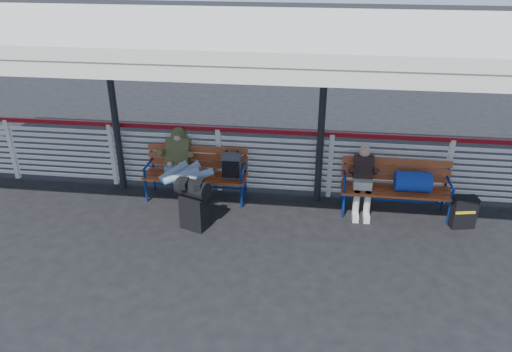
# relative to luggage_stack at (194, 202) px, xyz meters

# --- Properties ---
(ground) EXTENTS (60.00, 60.00, 0.00)m
(ground) POSITION_rel_luggage_stack_xyz_m (0.15, -0.54, -0.47)
(ground) COLOR black
(ground) RESTS_ON ground
(fence) EXTENTS (12.08, 0.08, 1.24)m
(fence) POSITION_rel_luggage_stack_xyz_m (0.15, 1.36, 0.19)
(fence) COLOR silver
(fence) RESTS_ON ground
(canopy) EXTENTS (12.60, 3.60, 3.16)m
(canopy) POSITION_rel_luggage_stack_xyz_m (0.15, 0.33, 2.57)
(canopy) COLOR silver
(canopy) RESTS_ON ground
(luggage_stack) EXTENTS (0.59, 0.45, 0.86)m
(luggage_stack) POSITION_rel_luggage_stack_xyz_m (0.00, 0.00, 0.00)
(luggage_stack) COLOR black
(luggage_stack) RESTS_ON ground
(bench_left) EXTENTS (1.80, 0.56, 0.92)m
(bench_left) POSITION_rel_luggage_stack_xyz_m (-0.01, 1.03, 0.12)
(bench_left) COLOR #AE4C21
(bench_left) RESTS_ON ground
(bench_right) EXTENTS (1.80, 0.56, 0.92)m
(bench_right) POSITION_rel_luggage_stack_xyz_m (3.35, 0.89, 0.13)
(bench_right) COLOR #AE4C21
(bench_right) RESTS_ON ground
(traveler_man) EXTENTS (0.94, 1.64, 0.77)m
(traveler_man) POSITION_rel_luggage_stack_xyz_m (-0.35, 0.69, 0.25)
(traveler_man) COLOR #8393B0
(traveler_man) RESTS_ON ground
(companion_person) EXTENTS (0.32, 0.66, 1.15)m
(companion_person) POSITION_rel_luggage_stack_xyz_m (2.68, 0.88, 0.13)
(companion_person) COLOR beige
(companion_person) RESTS_ON ground
(suitcase_side) EXTENTS (0.42, 0.30, 0.53)m
(suitcase_side) POSITION_rel_luggage_stack_xyz_m (4.28, 0.58, -0.20)
(suitcase_side) COLOR black
(suitcase_side) RESTS_ON ground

